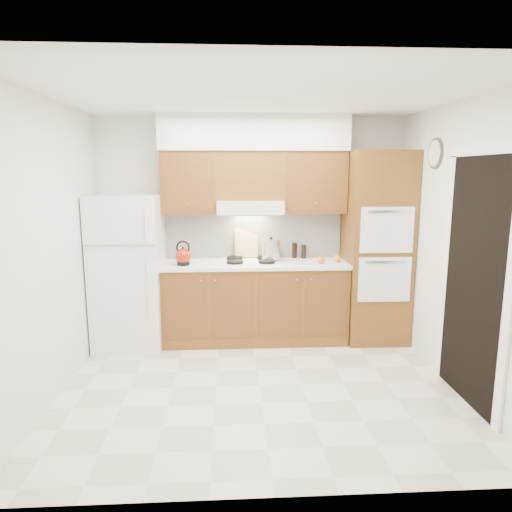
{
  "coord_description": "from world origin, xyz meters",
  "views": [
    {
      "loc": [
        -0.25,
        -3.97,
        1.96
      ],
      "look_at": [
        -0.0,
        0.45,
        1.15
      ],
      "focal_mm": 32.0,
      "sensor_mm": 36.0,
      "label": 1
    }
  ],
  "objects": [
    {
      "name": "cooktop",
      "position": [
        -0.02,
        1.21,
        0.95
      ],
      "size": [
        0.74,
        0.5,
        0.01
      ],
      "primitive_type": "cube",
      "color": "white",
      "rests_on": "countertop"
    },
    {
      "name": "backsplash",
      "position": [
        0.02,
        1.49,
        1.22
      ],
      "size": [
        2.11,
        0.03,
        0.56
      ],
      "primitive_type": "cube",
      "color": "white",
      "rests_on": "countertop"
    },
    {
      "name": "base_cabinets",
      "position": [
        0.02,
        1.2,
        0.45
      ],
      "size": [
        2.11,
        0.6,
        0.9
      ],
      "primitive_type": "cube",
      "color": "brown",
      "rests_on": "floor"
    },
    {
      "name": "wall_back",
      "position": [
        0.0,
        1.5,
        1.3
      ],
      "size": [
        3.6,
        0.02,
        2.6
      ],
      "primitive_type": "cube",
      "color": "white",
      "rests_on": "floor"
    },
    {
      "name": "condiment_a",
      "position": [
        0.28,
        1.41,
        1.03
      ],
      "size": [
        0.06,
        0.06,
        0.18
      ],
      "primitive_type": "cylinder",
      "rotation": [
        0.0,
        0.0,
        -0.08
      ],
      "color": "black",
      "rests_on": "countertop"
    },
    {
      "name": "upper_cab_left",
      "position": [
        -0.71,
        1.33,
        1.85
      ],
      "size": [
        0.63,
        0.33,
        0.7
      ],
      "primitive_type": "cube",
      "color": "brown",
      "rests_on": "wall_back"
    },
    {
      "name": "stock_pot",
      "position": [
        0.22,
        1.25,
        1.08
      ],
      "size": [
        0.26,
        0.26,
        0.22
      ],
      "primitive_type": "cylinder",
      "rotation": [
        0.0,
        0.0,
        -0.25
      ],
      "color": "silver",
      "rests_on": "cooktop"
    },
    {
      "name": "soffit",
      "position": [
        0.03,
        1.32,
        2.4
      ],
      "size": [
        2.13,
        0.36,
        0.4
      ],
      "primitive_type": "cube",
      "color": "silver",
      "rests_on": "wall_back"
    },
    {
      "name": "orange_far",
      "position": [
        0.77,
        1.07,
        0.98
      ],
      "size": [
        0.09,
        0.09,
        0.08
      ],
      "primitive_type": "sphere",
      "rotation": [
        0.0,
        0.0,
        0.06
      ],
      "color": "#FD5C0D",
      "rests_on": "countertop"
    },
    {
      "name": "wall_left",
      "position": [
        -1.8,
        0.0,
        1.3
      ],
      "size": [
        0.02,
        3.0,
        2.6
      ],
      "primitive_type": "cube",
      "color": "white",
      "rests_on": "floor"
    },
    {
      "name": "orange_near",
      "position": [
        0.98,
        1.16,
        0.98
      ],
      "size": [
        0.09,
        0.09,
        0.08
      ],
      "primitive_type": "sphere",
      "rotation": [
        0.0,
        0.0,
        0.11
      ],
      "color": "orange",
      "rests_on": "countertop"
    },
    {
      "name": "range_hood",
      "position": [
        -0.02,
        1.27,
        1.57
      ],
      "size": [
        0.75,
        0.45,
        0.15
      ],
      "primitive_type": "cube",
      "color": "silver",
      "rests_on": "wall_back"
    },
    {
      "name": "oven_cabinet",
      "position": [
        1.44,
        1.18,
        1.1
      ],
      "size": [
        0.7,
        0.65,
        2.2
      ],
      "primitive_type": "cube",
      "color": "brown",
      "rests_on": "floor"
    },
    {
      "name": "upper_cab_over_hood",
      "position": [
        -0.02,
        1.33,
        1.92
      ],
      "size": [
        0.75,
        0.33,
        0.55
      ],
      "primitive_type": "cube",
      "color": "brown",
      "rests_on": "range_hood"
    },
    {
      "name": "kettle",
      "position": [
        -0.78,
        1.07,
        1.04
      ],
      "size": [
        0.24,
        0.24,
        0.18
      ],
      "primitive_type": "sphere",
      "rotation": [
        0.0,
        0.0,
        0.42
      ],
      "color": "maroon",
      "rests_on": "countertop"
    },
    {
      "name": "upper_cab_right",
      "position": [
        0.72,
        1.33,
        1.85
      ],
      "size": [
        0.73,
        0.33,
        0.7
      ],
      "primitive_type": "cube",
      "color": "brown",
      "rests_on": "wall_back"
    },
    {
      "name": "ceiling",
      "position": [
        0.0,
        0.0,
        2.6
      ],
      "size": [
        3.6,
        3.6,
        0.0
      ],
      "primitive_type": "plane",
      "color": "white",
      "rests_on": "wall_back"
    },
    {
      "name": "floor",
      "position": [
        0.0,
        0.0,
        0.0
      ],
      "size": [
        3.6,
        3.6,
        0.0
      ],
      "primitive_type": "plane",
      "color": "beige",
      "rests_on": "ground"
    },
    {
      "name": "doorway",
      "position": [
        1.79,
        -0.35,
        1.05
      ],
      "size": [
        0.02,
        0.9,
        2.1
      ],
      "primitive_type": "cube",
      "color": "black",
      "rests_on": "floor"
    },
    {
      "name": "wall_right",
      "position": [
        1.8,
        0.0,
        1.3
      ],
      "size": [
        0.02,
        3.0,
        2.6
      ],
      "primitive_type": "cube",
      "color": "white",
      "rests_on": "floor"
    },
    {
      "name": "wall_clock",
      "position": [
        1.79,
        0.55,
        2.15
      ],
      "size": [
        0.02,
        0.3,
        0.3
      ],
      "primitive_type": "cylinder",
      "rotation": [
        0.0,
        1.57,
        0.0
      ],
      "color": "#3F3833",
      "rests_on": "wall_right"
    },
    {
      "name": "countertop",
      "position": [
        0.03,
        1.19,
        0.92
      ],
      "size": [
        2.13,
        0.62,
        0.04
      ],
      "primitive_type": "cube",
      "color": "white",
      "rests_on": "base_cabinets"
    },
    {
      "name": "condiment_c",
      "position": [
        0.63,
        1.42,
        1.02
      ],
      "size": [
        0.07,
        0.07,
        0.16
      ],
      "primitive_type": "cylinder",
      "rotation": [
        0.0,
        0.0,
        0.41
      ],
      "color": "black",
      "rests_on": "countertop"
    },
    {
      "name": "condiment_b",
      "position": [
        0.52,
        1.45,
        1.03
      ],
      "size": [
        0.07,
        0.07,
        0.19
      ],
      "primitive_type": "cylinder",
      "rotation": [
        0.0,
        0.0,
        0.36
      ],
      "color": "black",
      "rests_on": "countertop"
    },
    {
      "name": "cutting_board",
      "position": [
        -0.06,
        1.45,
        1.14
      ],
      "size": [
        0.28,
        0.11,
        0.36
      ],
      "primitive_type": "cube",
      "rotation": [
        -0.21,
        0.0,
        0.07
      ],
      "color": "tan",
      "rests_on": "countertop"
    },
    {
      "name": "fridge",
      "position": [
        -1.41,
        1.14,
        0.86
      ],
      "size": [
        0.75,
        0.72,
        1.72
      ],
      "primitive_type": "cube",
      "color": "white",
      "rests_on": "floor"
    }
  ]
}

